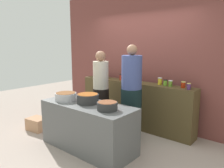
% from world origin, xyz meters
% --- Properties ---
extents(ground, '(12.00, 12.00, 0.00)m').
position_xyz_m(ground, '(0.00, 0.00, 0.00)').
color(ground, '#A49388').
extents(storefront_wall, '(4.80, 0.12, 3.00)m').
position_xyz_m(storefront_wall, '(0.00, 1.45, 1.50)').
color(storefront_wall, brown).
rests_on(storefront_wall, ground).
extents(display_shelf, '(2.70, 0.36, 0.99)m').
position_xyz_m(display_shelf, '(0.00, 1.10, 0.50)').
color(display_shelf, '#4B3C21').
rests_on(display_shelf, ground).
extents(prep_table, '(1.70, 0.70, 0.80)m').
position_xyz_m(prep_table, '(0.00, -0.30, 0.40)').
color(prep_table, '#565858').
rests_on(prep_table, ground).
extents(preserve_jar_0, '(0.07, 0.07, 0.14)m').
position_xyz_m(preserve_jar_0, '(-1.01, 1.08, 1.06)').
color(preserve_jar_0, '#CD6022').
rests_on(preserve_jar_0, display_shelf).
extents(preserve_jar_1, '(0.07, 0.07, 0.12)m').
position_xyz_m(preserve_jar_1, '(-0.76, 1.09, 1.05)').
color(preserve_jar_1, orange).
rests_on(preserve_jar_1, display_shelf).
extents(preserve_jar_2, '(0.07, 0.07, 0.13)m').
position_xyz_m(preserve_jar_2, '(-0.38, 1.12, 1.06)').
color(preserve_jar_2, '#AE2F1E').
rests_on(preserve_jar_2, display_shelf).
extents(preserve_jar_3, '(0.07, 0.07, 0.13)m').
position_xyz_m(preserve_jar_3, '(-0.19, 1.13, 1.06)').
color(preserve_jar_3, gold).
rests_on(preserve_jar_3, display_shelf).
extents(preserve_jar_4, '(0.07, 0.07, 0.15)m').
position_xyz_m(preserve_jar_4, '(-0.09, 1.13, 1.07)').
color(preserve_jar_4, '#BD3712').
rests_on(preserve_jar_4, display_shelf).
extents(preserve_jar_5, '(0.09, 0.09, 0.14)m').
position_xyz_m(preserve_jar_5, '(0.58, 1.16, 1.06)').
color(preserve_jar_5, gold).
rests_on(preserve_jar_5, display_shelf).
extents(preserve_jar_6, '(0.08, 0.08, 0.12)m').
position_xyz_m(preserve_jar_6, '(0.72, 1.11, 1.05)').
color(preserve_jar_6, '#63992A').
rests_on(preserve_jar_6, display_shelf).
extents(preserve_jar_7, '(0.08, 0.08, 0.12)m').
position_xyz_m(preserve_jar_7, '(0.83, 1.10, 1.05)').
color(preserve_jar_7, olive).
rests_on(preserve_jar_7, display_shelf).
extents(preserve_jar_8, '(0.08, 0.08, 0.12)m').
position_xyz_m(preserve_jar_8, '(1.07, 1.13, 1.05)').
color(preserve_jar_8, '#A7250B').
rests_on(preserve_jar_8, display_shelf).
extents(preserve_jar_9, '(0.07, 0.07, 0.12)m').
position_xyz_m(preserve_jar_9, '(1.21, 1.03, 1.05)').
color(preserve_jar_9, '#4E2A5E').
rests_on(preserve_jar_9, display_shelf).
extents(cooking_pot_left, '(0.38, 0.38, 0.14)m').
position_xyz_m(cooking_pot_left, '(-0.48, -0.38, 0.87)').
color(cooking_pot_left, '#B7B7BC').
rests_on(cooking_pot_left, prep_table).
extents(cooking_pot_center, '(0.37, 0.37, 0.16)m').
position_xyz_m(cooking_pot_center, '(-0.03, -0.26, 0.88)').
color(cooking_pot_center, '#2D2D2D').
rests_on(cooking_pot_center, prep_table).
extents(cooking_pot_right, '(0.32, 0.32, 0.13)m').
position_xyz_m(cooking_pot_right, '(0.49, -0.35, 0.86)').
color(cooking_pot_right, '#2D2D2D').
rests_on(cooking_pot_right, prep_table).
extents(cook_with_tongs, '(0.33, 0.33, 1.66)m').
position_xyz_m(cook_with_tongs, '(-0.37, 0.44, 0.76)').
color(cook_with_tongs, black).
rests_on(cook_with_tongs, ground).
extents(cook_in_cap, '(0.39, 0.39, 1.79)m').
position_xyz_m(cook_in_cap, '(0.37, 0.46, 0.81)').
color(cook_in_cap, black).
rests_on(cook_in_cap, ground).
extents(bread_crate, '(0.45, 0.37, 0.26)m').
position_xyz_m(bread_crate, '(-1.43, -0.40, 0.13)').
color(bread_crate, tan).
rests_on(bread_crate, ground).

